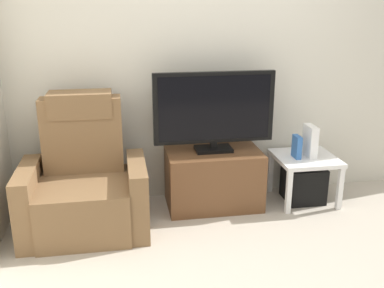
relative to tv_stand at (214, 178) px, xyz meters
The scene contains 9 objects.
ground_plane 0.86m from the tv_stand, 83.60° to the right, with size 6.40×6.40×0.00m, color #B2A899.
wall_back 1.09m from the tv_stand, 73.49° to the left, with size 6.40×0.06×2.60m, color beige.
tv_stand is the anchor object (origin of this frame).
television 0.63m from the tv_stand, 90.00° to the left, with size 1.05×0.20×0.70m.
recliner_armchair 1.14m from the tv_stand, 169.13° to the right, with size 0.98×0.78×1.08m.
side_table 0.85m from the tv_stand, ahead, with size 0.54×0.54×0.43m.
subwoofer_box 0.85m from the tv_stand, ahead, with size 0.33×0.33×0.33m, color black.
book_upright 0.80m from the tv_stand, ahead, with size 0.05×0.13×0.20m, color #3366B2.
game_console 0.93m from the tv_stand, ahead, with size 0.07×0.20×0.28m, color white.
Camera 1 is at (-0.90, -2.78, 1.78)m, focal length 41.64 mm.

